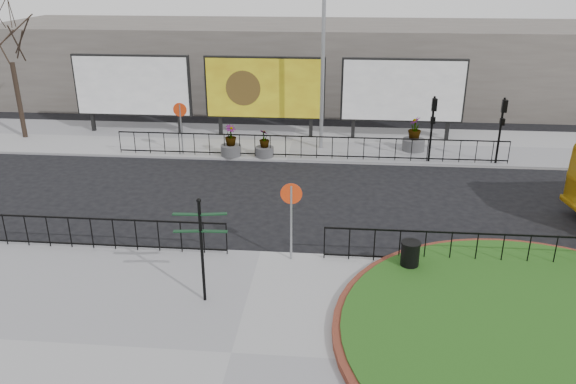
# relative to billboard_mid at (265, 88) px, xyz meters

# --- Properties ---
(ground) EXTENTS (90.00, 90.00, 0.00)m
(ground) POSITION_rel_billboard_mid_xyz_m (1.50, -12.97, -2.60)
(ground) COLOR black
(ground) RESTS_ON ground
(pavement_near) EXTENTS (30.00, 10.00, 0.12)m
(pavement_near) POSITION_rel_billboard_mid_xyz_m (1.50, -17.97, -2.54)
(pavement_near) COLOR gray
(pavement_near) RESTS_ON ground
(pavement_far) EXTENTS (44.00, 6.00, 0.12)m
(pavement_far) POSITION_rel_billboard_mid_xyz_m (1.50, -0.97, -2.54)
(pavement_far) COLOR gray
(pavement_far) RESTS_ON ground
(brick_edge) EXTENTS (10.40, 10.40, 0.18)m
(brick_edge) POSITION_rel_billboard_mid_xyz_m (9.00, -16.97, -2.39)
(brick_edge) COLOR maroon
(brick_edge) RESTS_ON pavement_near
(grass_lawn) EXTENTS (10.00, 10.00, 0.22)m
(grass_lawn) POSITION_rel_billboard_mid_xyz_m (9.00, -16.97, -2.37)
(grass_lawn) COLOR #1B4312
(grass_lawn) RESTS_ON pavement_near
(railing_near_left) EXTENTS (10.00, 0.10, 1.10)m
(railing_near_left) POSITION_rel_billboard_mid_xyz_m (-4.50, -13.27, -1.93)
(railing_near_left) COLOR black
(railing_near_left) RESTS_ON pavement_near
(railing_near_right) EXTENTS (9.00, 0.10, 1.10)m
(railing_near_right) POSITION_rel_billboard_mid_xyz_m (8.00, -13.27, -1.93)
(railing_near_right) COLOR black
(railing_near_right) RESTS_ON pavement_near
(railing_far) EXTENTS (18.00, 0.10, 1.10)m
(railing_far) POSITION_rel_billboard_mid_xyz_m (2.50, -3.67, -1.93)
(railing_far) COLOR black
(railing_far) RESTS_ON pavement_far
(speed_sign_far) EXTENTS (0.64, 0.07, 2.47)m
(speed_sign_far) POSITION_rel_billboard_mid_xyz_m (-3.50, -3.57, -0.68)
(speed_sign_far) COLOR gray
(speed_sign_far) RESTS_ON pavement_far
(speed_sign_near) EXTENTS (0.64, 0.07, 2.47)m
(speed_sign_near) POSITION_rel_billboard_mid_xyz_m (2.50, -13.37, -0.68)
(speed_sign_near) COLOR gray
(speed_sign_near) RESTS_ON pavement_near
(billboard_left) EXTENTS (6.20, 0.31, 4.10)m
(billboard_left) POSITION_rel_billboard_mid_xyz_m (-7.00, 0.00, 0.00)
(billboard_left) COLOR black
(billboard_left) RESTS_ON pavement_far
(billboard_mid) EXTENTS (6.20, 0.31, 4.10)m
(billboard_mid) POSITION_rel_billboard_mid_xyz_m (0.00, 0.00, 0.00)
(billboard_mid) COLOR black
(billboard_mid) RESTS_ON pavement_far
(billboard_right) EXTENTS (6.20, 0.31, 4.10)m
(billboard_right) POSITION_rel_billboard_mid_xyz_m (7.00, 0.00, 0.00)
(billboard_right) COLOR black
(billboard_right) RESTS_ON pavement_far
(lamp_post) EXTENTS (0.74, 0.18, 9.23)m
(lamp_post) POSITION_rel_billboard_mid_xyz_m (3.01, -1.97, 2.23)
(lamp_post) COLOR gray
(lamp_post) RESTS_ON pavement_far
(signal_pole_a) EXTENTS (0.22, 0.26, 3.00)m
(signal_pole_a) POSITION_rel_billboard_mid_xyz_m (8.00, -3.63, -0.50)
(signal_pole_a) COLOR black
(signal_pole_a) RESTS_ON pavement_far
(signal_pole_b) EXTENTS (0.22, 0.26, 3.00)m
(signal_pole_b) POSITION_rel_billboard_mid_xyz_m (11.00, -3.63, -0.50)
(signal_pole_b) COLOR black
(signal_pole_b) RESTS_ON pavement_far
(tree_left) EXTENTS (2.00, 2.00, 7.00)m
(tree_left) POSITION_rel_billboard_mid_xyz_m (-12.50, -1.47, 1.02)
(tree_left) COLOR #2D2119
(tree_left) RESTS_ON pavement_far
(building_backdrop) EXTENTS (40.00, 10.00, 5.00)m
(building_backdrop) POSITION_rel_billboard_mid_xyz_m (1.50, 9.03, -0.10)
(building_backdrop) COLOR #665F59
(building_backdrop) RESTS_ON ground
(fingerpost_sign) EXTENTS (1.38, 0.33, 2.96)m
(fingerpost_sign) POSITION_rel_billboard_mid_xyz_m (0.39, -15.84, -0.70)
(fingerpost_sign) COLOR black
(fingerpost_sign) RESTS_ON pavement_near
(litter_bin) EXTENTS (0.58, 0.58, 0.95)m
(litter_bin) POSITION_rel_billboard_mid_xyz_m (6.00, -13.81, -2.00)
(litter_bin) COLOR black
(litter_bin) RESTS_ON pavement_near
(planter_a) EXTENTS (0.96, 0.96, 1.46)m
(planter_a) POSITION_rel_billboard_mid_xyz_m (-1.18, -3.57, -1.95)
(planter_a) COLOR #4C4C4F
(planter_a) RESTS_ON pavement_far
(planter_b) EXTENTS (0.87, 0.87, 1.30)m
(planter_b) POSITION_rel_billboard_mid_xyz_m (0.41, -3.57, -2.02)
(planter_b) COLOR #4C4C4F
(planter_b) RESTS_ON pavement_far
(planter_c) EXTENTS (1.07, 1.07, 1.65)m
(planter_c) POSITION_rel_billboard_mid_xyz_m (7.48, -1.97, -1.88)
(planter_c) COLOR #4C4C4F
(planter_c) RESTS_ON pavement_far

